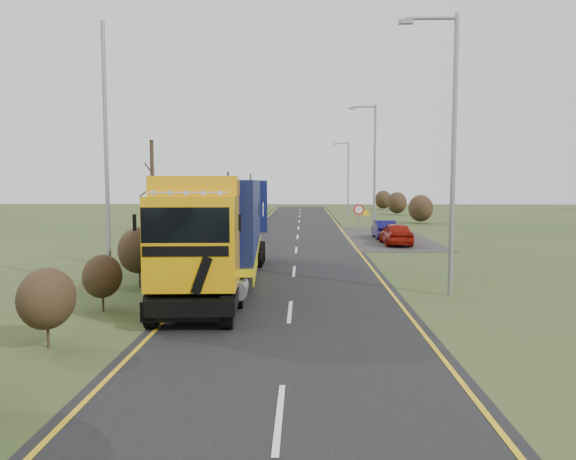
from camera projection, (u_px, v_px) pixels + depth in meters
The scene contains 14 objects.
ground at pixel (292, 288), 21.87m from camera, with size 160.00×160.00×0.00m, color #31421C.
road at pixel (296, 255), 31.83m from camera, with size 8.00×120.00×0.02m, color black.
layby at pixel (385, 237), 41.61m from camera, with size 6.00×18.00×0.02m, color #2C2A27.
lane_markings at pixel (296, 255), 31.52m from camera, with size 7.52×116.00×0.01m.
hedgerow at pixel (182, 229), 29.76m from camera, with size 2.24×102.04×6.05m.
lorry at pixel (224, 224), 22.73m from camera, with size 3.31×15.64×4.32m.
car_red_hatchback at pixel (396, 234), 36.61m from camera, with size 1.75×4.36×1.48m, color maroon.
car_blue_sedan at pixel (384, 229), 40.83m from camera, with size 1.41×4.04×1.33m, color #0D0B3F.
streetlight_near at pixel (450, 142), 20.05m from camera, with size 2.13×0.20×10.05m.
streetlight_mid at pixel (373, 164), 42.24m from camera, with size 2.09×0.20×9.87m.
streetlight_far at pixel (347, 175), 67.14m from camera, with size 1.88×0.18×8.81m.
left_pole at pixel (106, 157), 21.65m from camera, with size 0.16×0.16×10.23m, color gray.
speed_sign at pixel (359, 215), 38.50m from camera, with size 0.71×0.10×2.57m.
warning_board at pixel (366, 218), 47.93m from camera, with size 0.67×0.11×1.75m.
Camera 1 is at (0.42, -21.59, 4.18)m, focal length 35.00 mm.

